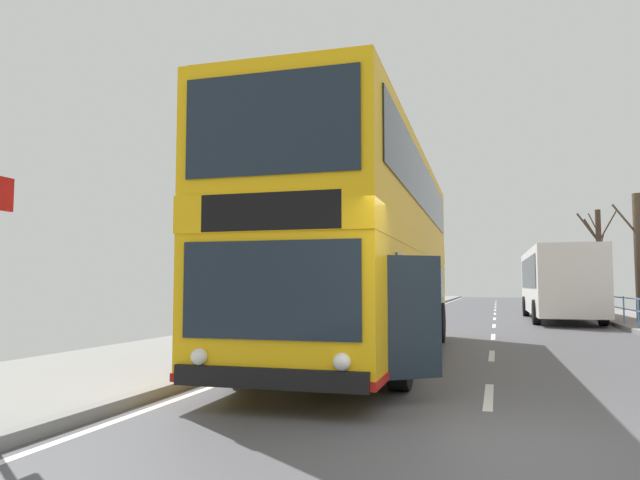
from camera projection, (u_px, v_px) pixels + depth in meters
ground at (408, 437)px, 5.67m from camera, size 15.80×140.00×0.20m
double_decker_bus_main at (366, 249)px, 12.26m from camera, size 3.36×11.64×4.31m
background_bus_far_lane at (558, 282)px, 25.27m from camera, size 2.73×10.28×3.02m
pedestrian_railing_far_kerb at (630, 306)px, 19.73m from camera, size 0.05×33.53×0.97m
bare_tree_far_00 at (599, 256)px, 33.96m from camera, size 2.20×1.76×5.78m
bare_tree_far_01 at (640, 254)px, 22.69m from camera, size 1.79×1.59×4.96m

